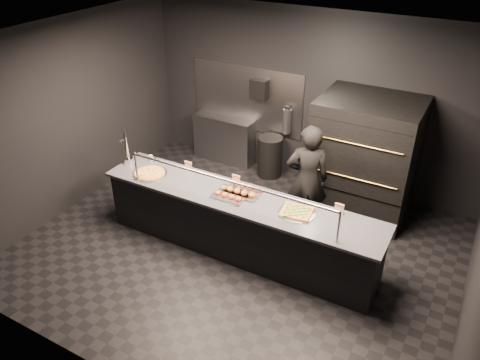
{
  "coord_description": "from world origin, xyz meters",
  "views": [
    {
      "loc": [
        2.61,
        -4.69,
        4.38
      ],
      "look_at": [
        -0.08,
        0.2,
        1.06
      ],
      "focal_mm": 35.0,
      "sensor_mm": 36.0,
      "label": 1
    }
  ],
  "objects_px": {
    "slider_tray_a": "(231,194)",
    "square_pizza": "(297,212)",
    "prep_shelf": "(224,139)",
    "slider_tray_b": "(244,190)",
    "worker": "(307,180)",
    "pizza_oven": "(364,157)",
    "towel_dispenser": "(259,89)",
    "round_pizza": "(150,173)",
    "trash_bin": "(270,156)",
    "beer_tap": "(127,153)",
    "service_counter": "(238,224)",
    "fire_extinguisher": "(287,121)"
  },
  "relations": [
    {
      "from": "prep_shelf",
      "to": "fire_extinguisher",
      "type": "relative_size",
      "value": 2.38
    },
    {
      "from": "beer_tap",
      "to": "slider_tray_a",
      "type": "distance_m",
      "value": 1.86
    },
    {
      "from": "round_pizza",
      "to": "slider_tray_a",
      "type": "distance_m",
      "value": 1.35
    },
    {
      "from": "fire_extinguisher",
      "to": "round_pizza",
      "type": "distance_m",
      "value": 2.72
    },
    {
      "from": "pizza_oven",
      "to": "trash_bin",
      "type": "xyz_separation_m",
      "value": [
        -1.77,
        0.32,
        -0.59
      ]
    },
    {
      "from": "towel_dispenser",
      "to": "slider_tray_a",
      "type": "bearing_deg",
      "value": -71.67
    },
    {
      "from": "service_counter",
      "to": "worker",
      "type": "distance_m",
      "value": 1.22
    },
    {
      "from": "towel_dispenser",
      "to": "trash_bin",
      "type": "xyz_separation_m",
      "value": [
        0.33,
        -0.17,
        -1.17
      ]
    },
    {
      "from": "square_pizza",
      "to": "pizza_oven",
      "type": "bearing_deg",
      "value": 79.41
    },
    {
      "from": "pizza_oven",
      "to": "square_pizza",
      "type": "height_order",
      "value": "pizza_oven"
    },
    {
      "from": "slider_tray_b",
      "to": "trash_bin",
      "type": "distance_m",
      "value": 2.22
    },
    {
      "from": "trash_bin",
      "to": "round_pizza",
      "type": "bearing_deg",
      "value": -110.89
    },
    {
      "from": "pizza_oven",
      "to": "slider_tray_b",
      "type": "height_order",
      "value": "pizza_oven"
    },
    {
      "from": "slider_tray_a",
      "to": "square_pizza",
      "type": "bearing_deg",
      "value": 3.14
    },
    {
      "from": "trash_bin",
      "to": "worker",
      "type": "bearing_deg",
      "value": -46.45
    },
    {
      "from": "fire_extinguisher",
      "to": "trash_bin",
      "type": "relative_size",
      "value": 0.67
    },
    {
      "from": "service_counter",
      "to": "worker",
      "type": "xyz_separation_m",
      "value": [
        0.62,
        0.97,
        0.4
      ]
    },
    {
      "from": "slider_tray_a",
      "to": "slider_tray_b",
      "type": "xyz_separation_m",
      "value": [
        0.1,
        0.17,
        0.0
      ]
    },
    {
      "from": "slider_tray_a",
      "to": "worker",
      "type": "relative_size",
      "value": 0.3
    },
    {
      "from": "service_counter",
      "to": "trash_bin",
      "type": "xyz_separation_m",
      "value": [
        -0.57,
        2.22,
        -0.09
      ]
    },
    {
      "from": "towel_dispenser",
      "to": "prep_shelf",
      "type": "bearing_deg",
      "value": -174.29
    },
    {
      "from": "beer_tap",
      "to": "slider_tray_b",
      "type": "bearing_deg",
      "value": 3.66
    },
    {
      "from": "slider_tray_b",
      "to": "service_counter",
      "type": "bearing_deg",
      "value": -89.89
    },
    {
      "from": "round_pizza",
      "to": "trash_bin",
      "type": "relative_size",
      "value": 0.69
    },
    {
      "from": "beer_tap",
      "to": "round_pizza",
      "type": "relative_size",
      "value": 1.15
    },
    {
      "from": "prep_shelf",
      "to": "slider_tray_b",
      "type": "height_order",
      "value": "slider_tray_b"
    },
    {
      "from": "service_counter",
      "to": "pizza_oven",
      "type": "distance_m",
      "value": 2.3
    },
    {
      "from": "towel_dispenser",
      "to": "slider_tray_b",
      "type": "relative_size",
      "value": 0.67
    },
    {
      "from": "worker",
      "to": "towel_dispenser",
      "type": "bearing_deg",
      "value": -71.0
    },
    {
      "from": "service_counter",
      "to": "pizza_oven",
      "type": "height_order",
      "value": "pizza_oven"
    },
    {
      "from": "pizza_oven",
      "to": "round_pizza",
      "type": "bearing_deg",
      "value": -143.1
    },
    {
      "from": "pizza_oven",
      "to": "worker",
      "type": "relative_size",
      "value": 1.1
    },
    {
      "from": "towel_dispenser",
      "to": "square_pizza",
      "type": "distance_m",
      "value": 3.0
    },
    {
      "from": "fire_extinguisher",
      "to": "worker",
      "type": "relative_size",
      "value": 0.29
    },
    {
      "from": "pizza_oven",
      "to": "beer_tap",
      "type": "height_order",
      "value": "pizza_oven"
    },
    {
      "from": "beer_tap",
      "to": "towel_dispenser",
      "type": "bearing_deg",
      "value": 66.06
    },
    {
      "from": "slider_tray_b",
      "to": "trash_bin",
      "type": "bearing_deg",
      "value": 105.35
    },
    {
      "from": "prep_shelf",
      "to": "beer_tap",
      "type": "height_order",
      "value": "beer_tap"
    },
    {
      "from": "square_pizza",
      "to": "trash_bin",
      "type": "bearing_deg",
      "value": 122.9
    },
    {
      "from": "towel_dispenser",
      "to": "trash_bin",
      "type": "relative_size",
      "value": 0.46
    },
    {
      "from": "prep_shelf",
      "to": "square_pizza",
      "type": "distance_m",
      "value": 3.39
    },
    {
      "from": "square_pizza",
      "to": "round_pizza",
      "type": "bearing_deg",
      "value": -177.07
    },
    {
      "from": "round_pizza",
      "to": "square_pizza",
      "type": "height_order",
      "value": "square_pizza"
    },
    {
      "from": "towel_dispenser",
      "to": "slider_tray_b",
      "type": "height_order",
      "value": "towel_dispenser"
    },
    {
      "from": "prep_shelf",
      "to": "slider_tray_b",
      "type": "bearing_deg",
      "value": -53.6
    },
    {
      "from": "service_counter",
      "to": "towel_dispenser",
      "type": "distance_m",
      "value": 2.78
    },
    {
      "from": "towel_dispenser",
      "to": "beer_tap",
      "type": "height_order",
      "value": "towel_dispenser"
    },
    {
      "from": "prep_shelf",
      "to": "round_pizza",
      "type": "xyz_separation_m",
      "value": [
        0.15,
        -2.41,
        0.49
      ]
    },
    {
      "from": "service_counter",
      "to": "pizza_oven",
      "type": "xyz_separation_m",
      "value": [
        1.2,
        1.9,
        0.5
      ]
    },
    {
      "from": "slider_tray_a",
      "to": "worker",
      "type": "height_order",
      "value": "worker"
    }
  ]
}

